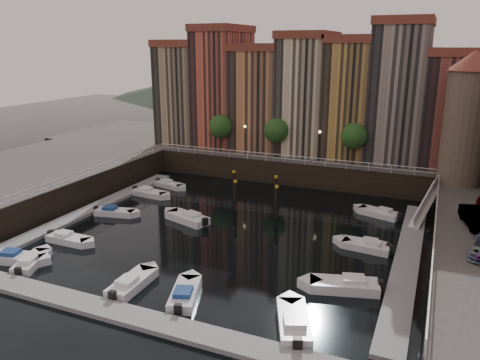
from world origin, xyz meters
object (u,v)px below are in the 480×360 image
at_px(boat_left_2, 114,212).
at_px(car_b, 477,219).
at_px(boat_left_0, 16,258).
at_px(gangway, 427,202).
at_px(boat_left_1, 68,239).
at_px(corner_tower, 468,116).
at_px(mooring_pilings, 255,194).

distance_m(boat_left_2, car_b, 34.38).
distance_m(boat_left_0, car_b, 37.71).
bearing_deg(boat_left_2, car_b, -7.95).
height_order(boat_left_0, car_b, car_b).
height_order(gangway, boat_left_1, gangway).
xyz_separation_m(gangway, boat_left_0, (-30.52, -23.80, -1.56)).
distance_m(corner_tower, gangway, 9.86).
bearing_deg(gangway, corner_tower, 57.20).
relative_size(mooring_pilings, boat_left_0, 1.42).
distance_m(mooring_pilings, boat_left_2, 15.13).
distance_m(boat_left_1, car_b, 35.09).
height_order(boat_left_1, car_b, car_b).
xyz_separation_m(gangway, boat_left_1, (-29.47, -19.01, -1.57)).
bearing_deg(boat_left_2, mooring_pilings, 19.16).
bearing_deg(car_b, mooring_pilings, 152.65).
bearing_deg(car_b, corner_tower, 80.92).
relative_size(boat_left_0, boat_left_2, 1.06).
height_order(boat_left_2, car_b, car_b).
relative_size(gangway, car_b, 1.74).
bearing_deg(corner_tower, boat_left_2, -154.11).
relative_size(boat_left_0, boat_left_1, 1.08).
distance_m(corner_tower, car_b, 14.87).
bearing_deg(gangway, car_b, -66.06).
relative_size(boat_left_1, boat_left_2, 0.99).
relative_size(mooring_pilings, boat_left_2, 1.51).
xyz_separation_m(boat_left_0, boat_left_2, (0.36, 12.26, -0.02)).
bearing_deg(car_b, boat_left_2, 170.93).
bearing_deg(boat_left_0, mooring_pilings, 43.00).
bearing_deg(boat_left_1, car_b, 16.91).
bearing_deg(corner_tower, boat_left_0, -139.74).
bearing_deg(boat_left_1, corner_tower, 36.03).
bearing_deg(mooring_pilings, boat_left_1, -128.35).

